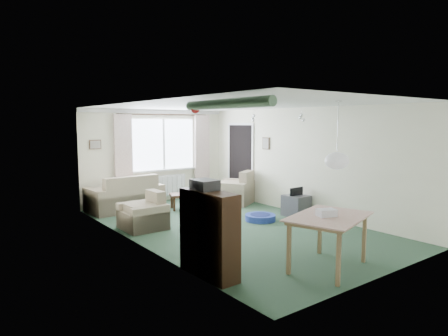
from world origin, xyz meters
TOP-DOWN VIEW (x-y plane):
  - ground at (0.00, 0.00)m, footprint 6.50×6.50m
  - window at (0.20, 3.23)m, footprint 1.80×0.03m
  - curtain_rod at (0.20, 3.15)m, footprint 2.60×0.03m
  - curtain_left at (-0.95, 3.13)m, footprint 0.45×0.08m
  - curtain_right at (1.35, 3.13)m, footprint 0.45×0.08m
  - radiator at (0.20, 3.19)m, footprint 1.20×0.10m
  - doorway at (1.99, 2.20)m, footprint 0.03×0.95m
  - pendant_lamp at (0.20, -2.30)m, footprint 0.36×0.36m
  - tinsel_garland at (-1.92, -2.30)m, footprint 1.60×1.60m
  - bauble_cluster_a at (1.30, 0.90)m, footprint 0.20×0.20m
  - bauble_cluster_b at (1.60, -0.30)m, footprint 0.20×0.20m
  - wall_picture_back at (-1.60, 3.23)m, footprint 0.28×0.03m
  - wall_picture_right at (1.98, 1.20)m, footprint 0.03×0.24m
  - sofa at (-1.10, 2.75)m, footprint 1.74×1.00m
  - armchair_corner at (1.48, 1.84)m, footprint 1.27×1.25m
  - armchair_left at (-1.50, 0.94)m, footprint 0.77×0.81m
  - coffee_table at (0.16, 1.98)m, footprint 0.93×0.71m
  - photo_frame at (0.18, 1.97)m, footprint 0.12×0.05m
  - bookshelf at (-1.84, -1.82)m, footprint 0.36×0.96m
  - hifi_box at (-1.83, -1.71)m, footprint 0.28×0.35m
  - houseplant at (-1.65, -1.46)m, footprint 0.63×0.63m
  - dining_table at (-0.33, -2.60)m, footprint 1.36×1.11m
  - gift_box at (-0.38, -2.59)m, footprint 0.30×0.26m
  - tv_cube at (1.70, -0.11)m, footprint 0.48×0.52m
  - pet_bed at (0.77, 0.05)m, footprint 0.72×0.72m

SIDE VIEW (x-z plane):
  - ground at x=0.00m, z-range 0.00..0.00m
  - pet_bed at x=0.77m, z-range 0.00..0.13m
  - coffee_table at x=0.16m, z-range 0.00..0.37m
  - tv_cube at x=1.70m, z-range 0.00..0.46m
  - armchair_left at x=-1.50m, z-range 0.00..0.72m
  - dining_table at x=-0.33m, z-range 0.00..0.74m
  - radiator at x=0.20m, z-range 0.12..0.68m
  - sofa at x=-1.10m, z-range 0.00..0.84m
  - armchair_corner at x=1.48m, z-range 0.00..0.84m
  - photo_frame at x=0.18m, z-range 0.37..0.53m
  - bookshelf at x=-1.84m, z-range 0.00..1.16m
  - houseplant at x=-1.65m, z-range 0.00..1.20m
  - gift_box at x=-0.38m, z-range 0.74..0.86m
  - doorway at x=1.99m, z-range 0.00..2.00m
  - hifi_box at x=-1.83m, z-range 1.16..1.30m
  - curtain_left at x=-0.95m, z-range 0.27..2.27m
  - curtain_right at x=1.35m, z-range 0.27..2.27m
  - pendant_lamp at x=0.20m, z-range 1.30..1.66m
  - window at x=0.20m, z-range 0.85..2.15m
  - wall_picture_back at x=-1.60m, z-range 1.44..1.66m
  - wall_picture_right at x=1.98m, z-range 1.40..1.70m
  - bauble_cluster_a at x=1.30m, z-range 2.12..2.32m
  - bauble_cluster_b at x=1.60m, z-range 2.12..2.32m
  - curtain_rod at x=0.20m, z-range 2.25..2.29m
  - tinsel_garland at x=-1.92m, z-range 2.22..2.34m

